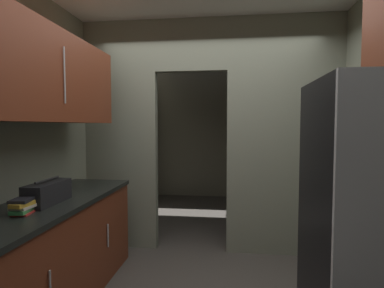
# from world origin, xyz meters

# --- Properties ---
(kitchen_partition) EXTENTS (3.02, 0.12, 2.75)m
(kitchen_partition) POSITION_xyz_m (0.06, 1.35, 1.46)
(kitchen_partition) COLOR gray
(kitchen_partition) RESTS_ON ground
(adjoining_room_shell) EXTENTS (3.02, 2.95, 2.75)m
(adjoining_room_shell) POSITION_xyz_m (0.00, 3.29, 1.37)
(adjoining_room_shell) COLOR gray
(adjoining_room_shell) RESTS_ON ground
(refrigerator) EXTENTS (0.70, 0.77, 1.76)m
(refrigerator) POSITION_xyz_m (1.09, -0.50, 0.88)
(refrigerator) COLOR black
(refrigerator) RESTS_ON ground
(lower_cabinet_run) EXTENTS (0.64, 2.14, 0.89)m
(lower_cabinet_run) POSITION_xyz_m (-1.19, -0.06, 0.45)
(lower_cabinet_run) COLOR maroon
(lower_cabinet_run) RESTS_ON ground
(upper_cabinet_counterside) EXTENTS (0.36, 1.93, 0.72)m
(upper_cabinet_counterside) POSITION_xyz_m (-1.19, -0.06, 1.89)
(upper_cabinet_counterside) COLOR maroon
(boombox) EXTENTS (0.18, 0.44, 0.20)m
(boombox) POSITION_xyz_m (-1.16, -0.09, 0.97)
(boombox) COLOR black
(boombox) RESTS_ON lower_cabinet_run
(book_stack) EXTENTS (0.14, 0.17, 0.11)m
(book_stack) POSITION_xyz_m (-1.16, -0.39, 0.94)
(book_stack) COLOR red
(book_stack) RESTS_ON lower_cabinet_run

